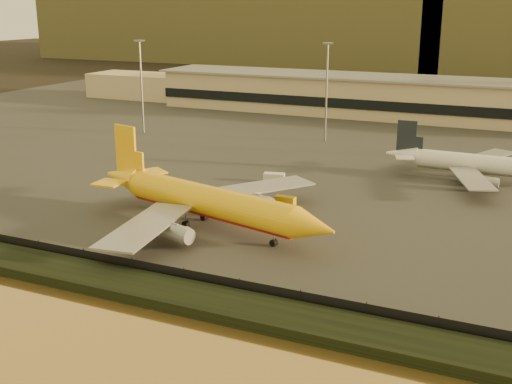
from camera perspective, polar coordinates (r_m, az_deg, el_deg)
ground at (r=95.56m, az=-3.46°, el=-5.16°), size 900.00×900.00×0.00m
embankment at (r=81.89m, az=-9.07°, el=-8.64°), size 320.00×7.00×1.40m
tarmac at (r=181.78m, az=10.65°, el=5.05°), size 320.00×220.00×0.20m
perimeter_fence at (r=84.69m, az=-7.60°, el=-7.26°), size 300.00×0.05×2.20m
terminal_building at (r=213.55m, az=8.95°, el=8.47°), size 202.00×25.00×12.60m
apron_light_masts at (r=156.93m, az=14.52°, el=8.82°), size 152.20×12.20×25.40m
distant_hills at (r=423.07m, az=16.47°, el=15.30°), size 470.00×160.00×70.00m
dhl_cargo_jet at (r=103.25m, az=-4.45°, el=-0.85°), size 48.01×46.09×14.49m
white_narrowbody_jet at (r=138.46m, az=19.30°, el=2.32°), size 38.93×38.05×11.20m
gse_vehicle_yellow at (r=115.41m, az=2.63°, el=-0.77°), size 3.60×1.63×1.62m
gse_vehicle_white at (r=130.00m, az=1.62°, el=1.28°), size 4.48×2.75×1.88m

